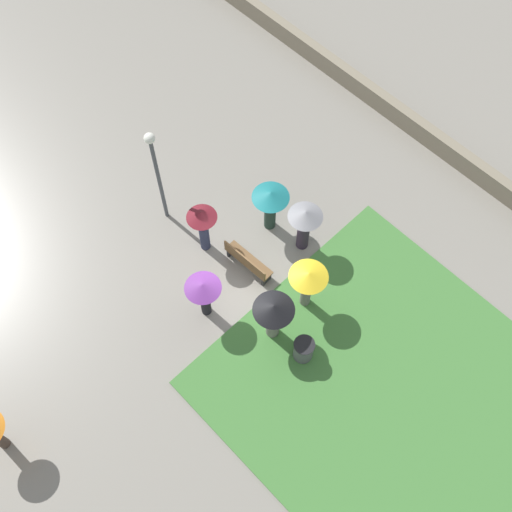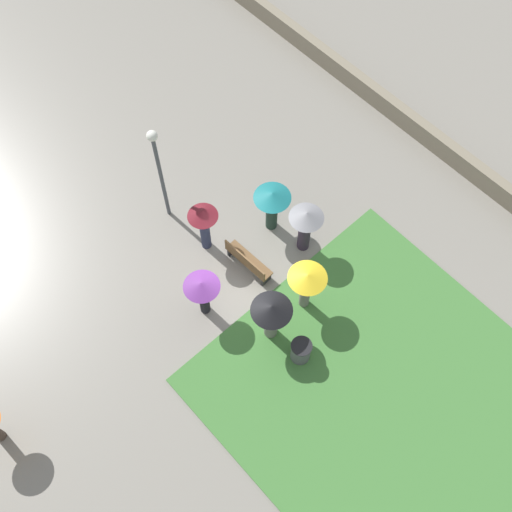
# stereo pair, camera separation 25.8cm
# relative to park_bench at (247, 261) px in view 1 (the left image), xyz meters

# --- Properties ---
(ground_plane) EXTENTS (90.00, 90.00, 0.00)m
(ground_plane) POSITION_rel_park_bench_xyz_m (-0.32, 0.36, -0.47)
(ground_plane) COLOR gray
(lawn_patch_near) EXTENTS (9.90, 8.54, 0.06)m
(lawn_patch_near) POSITION_rel_park_bench_xyz_m (-6.05, -0.15, -0.44)
(lawn_patch_near) COLOR #427A38
(lawn_patch_near) RESTS_ON ground_plane
(parapet_wall) EXTENTS (45.00, 0.35, 0.75)m
(parapet_wall) POSITION_rel_park_bench_xyz_m (-0.32, -7.86, -0.09)
(parapet_wall) COLOR gray
(parapet_wall) RESTS_ON ground_plane
(park_bench) EXTENTS (1.68, 0.51, 0.90)m
(park_bench) POSITION_rel_park_bench_xyz_m (0.00, 0.00, 0.00)
(park_bench) COLOR brown
(park_bench) RESTS_ON ground_plane
(lamp_post) EXTENTS (0.32, 0.32, 4.09)m
(lamp_post) POSITION_rel_park_bench_xyz_m (3.23, 0.53, 2.19)
(lamp_post) COLOR #474C51
(lamp_post) RESTS_ON ground_plane
(trash_bin) EXTENTS (0.61, 0.61, 0.89)m
(trash_bin) POSITION_rel_park_bench_xyz_m (-3.16, 0.81, -0.02)
(trash_bin) COLOR #4C4C51
(trash_bin) RESTS_ON ground_plane
(crowd_person_maroon) EXTENTS (0.93, 0.93, 2.01)m
(crowd_person_maroon) POSITION_rel_park_bench_xyz_m (1.49, 0.40, 0.99)
(crowd_person_maroon) COLOR #282D47
(crowd_person_maroon) RESTS_ON ground_plane
(crowd_person_yellow) EXTENTS (1.13, 1.13, 1.93)m
(crowd_person_yellow) POSITION_rel_park_bench_xyz_m (-2.02, -0.45, 0.98)
(crowd_person_yellow) COLOR slate
(crowd_person_yellow) RESTS_ON ground_plane
(crowd_person_grey) EXTENTS (1.06, 1.06, 1.95)m
(crowd_person_grey) POSITION_rel_park_bench_xyz_m (-0.58, -1.83, 0.90)
(crowd_person_grey) COLOR #2D2333
(crowd_person_grey) RESTS_ON ground_plane
(crowd_person_teal) EXTENTS (1.16, 1.16, 1.85)m
(crowd_person_teal) POSITION_rel_park_bench_xyz_m (0.65, -1.61, 0.89)
(crowd_person_teal) COLOR #1E3328
(crowd_person_teal) RESTS_ON ground_plane
(crowd_person_purple) EXTENTS (1.06, 1.06, 1.83)m
(crowd_person_purple) POSITION_rel_park_bench_xyz_m (-0.18, 1.86, 0.92)
(crowd_person_purple) COLOR black
(crowd_person_purple) RESTS_ON ground_plane
(crowd_person_black) EXTENTS (1.18, 1.18, 1.93)m
(crowd_person_black) POSITION_rel_park_bench_xyz_m (-2.04, 0.94, 0.95)
(crowd_person_black) COLOR slate
(crowd_person_black) RESTS_ON ground_plane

